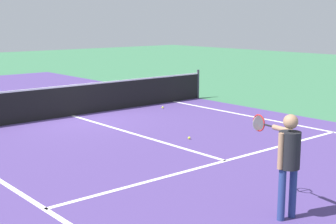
{
  "coord_description": "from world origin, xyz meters",
  "views": [
    {
      "loc": [
        -7.33,
        -13.18,
        2.93
      ],
      "look_at": [
        -0.77,
        -5.44,
        1.0
      ],
      "focal_mm": 52.51,
      "sensor_mm": 36.0,
      "label": 1
    }
  ],
  "objects_px": {
    "player_near": "(288,155)",
    "tennis_ball_near_net": "(163,107)",
    "tennis_ball_mid_court": "(189,138)",
    "net": "(72,100)"
  },
  "relations": [
    {
      "from": "tennis_ball_mid_court",
      "to": "tennis_ball_near_net",
      "type": "bearing_deg",
      "value": 59.0
    },
    {
      "from": "tennis_ball_mid_court",
      "to": "tennis_ball_near_net",
      "type": "relative_size",
      "value": 1.0
    },
    {
      "from": "player_near",
      "to": "tennis_ball_near_net",
      "type": "relative_size",
      "value": 24.02
    },
    {
      "from": "net",
      "to": "tennis_ball_mid_court",
      "type": "bearing_deg",
      "value": -81.17
    },
    {
      "from": "net",
      "to": "tennis_ball_near_net",
      "type": "bearing_deg",
      "value": -15.58
    },
    {
      "from": "net",
      "to": "tennis_ball_near_net",
      "type": "distance_m",
      "value": 3.07
    },
    {
      "from": "tennis_ball_mid_court",
      "to": "tennis_ball_near_net",
      "type": "height_order",
      "value": "same"
    },
    {
      "from": "player_near",
      "to": "tennis_ball_mid_court",
      "type": "height_order",
      "value": "player_near"
    },
    {
      "from": "player_near",
      "to": "tennis_ball_near_net",
      "type": "xyz_separation_m",
      "value": [
        4.45,
        8.22,
        -0.95
      ]
    },
    {
      "from": "tennis_ball_mid_court",
      "to": "tennis_ball_near_net",
      "type": "distance_m",
      "value": 4.32
    }
  ]
}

